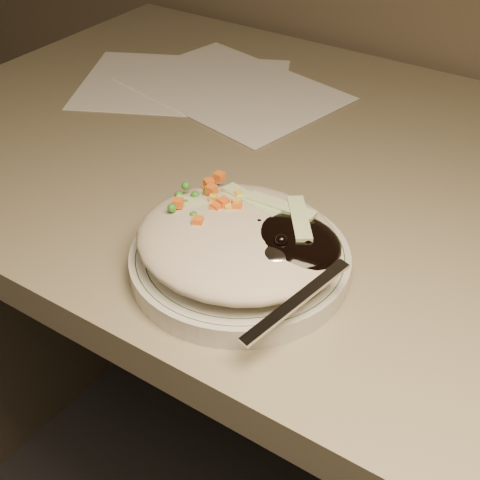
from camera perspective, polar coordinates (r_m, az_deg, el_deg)
The scene contains 5 objects.
desk at distance 0.89m, azimuth 13.78°, elevation -7.43°, with size 1.40×0.70×0.74m.
plate at distance 0.64m, azimuth -0.00°, elevation -1.87°, with size 0.21×0.21×0.02m, color silver.
plate_rim at distance 0.63m, azimuth -0.00°, elevation -1.16°, with size 0.20×0.20×0.00m.
meal at distance 0.61m, azimuth 0.29°, elevation 0.25°, with size 0.21×0.19×0.05m.
papers at distance 1.00m, azimuth -2.73°, elevation 13.00°, with size 0.42×0.32×0.00m.
Camera 1 is at (0.17, 0.75, 1.15)m, focal length 50.00 mm.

